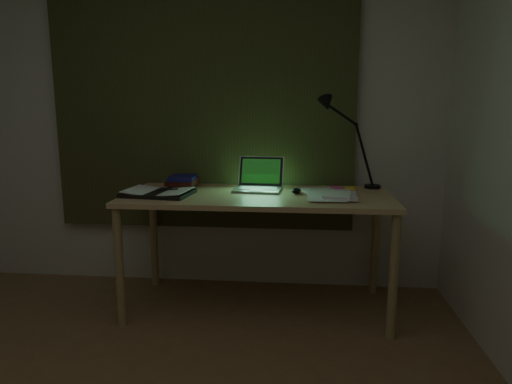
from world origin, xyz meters
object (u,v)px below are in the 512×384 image
(desk, at_px, (258,252))
(desk_lamp, at_px, (374,145))
(book_stack, at_px, (181,182))
(loose_papers, at_px, (328,195))
(laptop, at_px, (258,174))
(open_textbook, at_px, (158,192))

(desk, bearing_deg, desk_lamp, 21.25)
(book_stack, xyz_separation_m, loose_papers, (1.00, -0.21, -0.03))
(loose_papers, distance_m, desk_lamp, 0.55)
(laptop, bearing_deg, open_textbook, -156.84)
(laptop, distance_m, book_stack, 0.55)
(laptop, bearing_deg, desk_lamp, 18.43)
(loose_papers, bearing_deg, desk, 174.40)
(laptop, relative_size, open_textbook, 0.84)
(laptop, relative_size, loose_papers, 0.87)
(laptop, xyz_separation_m, desk_lamp, (0.78, 0.19, 0.19))
(laptop, bearing_deg, loose_papers, -13.78)
(book_stack, distance_m, desk_lamp, 1.35)
(desk, bearing_deg, laptop, 95.96)
(open_textbook, distance_m, loose_papers, 1.08)
(open_textbook, relative_size, loose_papers, 1.04)
(desk, relative_size, laptop, 4.89)
(open_textbook, bearing_deg, desk_lamp, 22.78)
(book_stack, bearing_deg, laptop, -6.51)
(desk, xyz_separation_m, open_textbook, (-0.63, -0.10, 0.41))
(laptop, xyz_separation_m, open_textbook, (-0.62, -0.21, -0.09))
(open_textbook, height_order, desk_lamp, desk_lamp)
(desk, bearing_deg, open_textbook, -171.30)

